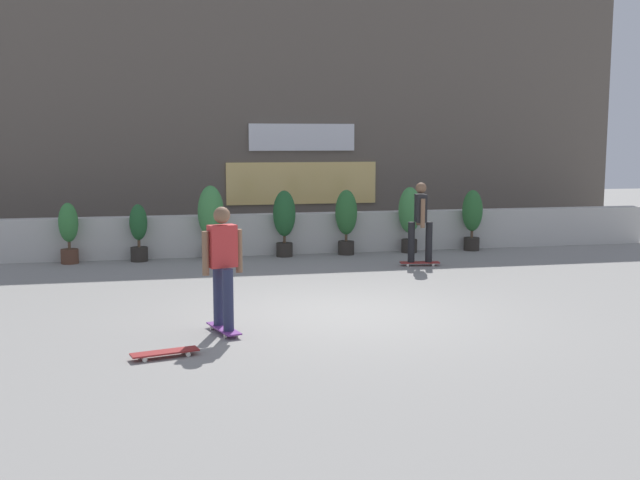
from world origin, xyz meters
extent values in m
plane|color=gray|center=(0.00, 0.00, 0.00)|extent=(48.00, 48.00, 0.00)
cube|color=beige|center=(0.00, 6.00, 0.45)|extent=(18.00, 0.40, 0.90)
cube|color=#60564C|center=(0.00, 10.00, 3.25)|extent=(20.00, 2.00, 6.50)
cube|color=white|center=(1.11, 8.96, 2.60)|extent=(2.80, 0.08, 0.70)
cube|color=#F2CC72|center=(1.11, 8.97, 1.40)|extent=(4.00, 0.06, 1.10)
cylinder|color=brown|center=(-4.44, 5.55, 0.15)|extent=(0.36, 0.36, 0.30)
cylinder|color=brown|center=(-4.44, 5.55, 0.38)|extent=(0.06, 0.06, 0.15)
ellipsoid|color=#387F3D|center=(-4.44, 5.55, 0.86)|extent=(0.40, 0.40, 0.81)
cylinder|color=#2D2823|center=(-3.04, 5.55, 0.15)|extent=(0.36, 0.36, 0.30)
cylinder|color=brown|center=(-3.04, 5.55, 0.38)|extent=(0.06, 0.06, 0.15)
ellipsoid|color=#235B2D|center=(-3.04, 5.55, 0.83)|extent=(0.37, 0.37, 0.76)
cylinder|color=#2D2823|center=(-1.52, 5.55, 0.15)|extent=(0.36, 0.36, 0.30)
cylinder|color=brown|center=(-1.52, 5.55, 0.38)|extent=(0.06, 0.06, 0.15)
ellipsoid|color=#428C47|center=(-1.52, 5.55, 1.01)|extent=(0.55, 0.55, 1.13)
cylinder|color=#2D2823|center=(0.07, 5.55, 0.15)|extent=(0.36, 0.36, 0.30)
cylinder|color=brown|center=(0.07, 5.55, 0.38)|extent=(0.06, 0.06, 0.15)
ellipsoid|color=#235B2D|center=(0.07, 5.55, 0.95)|extent=(0.49, 0.49, 1.00)
cylinder|color=#2D2823|center=(1.46, 5.55, 0.15)|extent=(0.36, 0.36, 0.30)
cylinder|color=brown|center=(1.46, 5.55, 0.38)|extent=(0.06, 0.06, 0.15)
ellipsoid|color=#2D6B33|center=(1.46, 5.55, 0.95)|extent=(0.49, 0.49, 1.00)
cylinder|color=#2D2823|center=(2.94, 5.55, 0.15)|extent=(0.36, 0.36, 0.30)
cylinder|color=brown|center=(2.94, 5.55, 0.38)|extent=(0.06, 0.06, 0.15)
ellipsoid|color=#428C47|center=(2.94, 5.55, 0.97)|extent=(0.51, 0.51, 1.04)
cylinder|color=#2D2823|center=(4.45, 5.55, 0.15)|extent=(0.36, 0.36, 0.30)
cylinder|color=brown|center=(4.45, 5.55, 0.38)|extent=(0.06, 0.06, 0.15)
ellipsoid|color=#2D6B33|center=(4.45, 5.55, 0.93)|extent=(0.46, 0.46, 0.95)
cube|color=#72338C|center=(-1.81, -0.82, 0.07)|extent=(0.42, 0.82, 0.02)
cylinder|color=silver|center=(-1.66, -1.05, 0.03)|extent=(0.04, 0.06, 0.06)
cylinder|color=silver|center=(-1.81, -1.10, 0.03)|extent=(0.04, 0.06, 0.06)
cylinder|color=silver|center=(-1.81, -0.55, 0.03)|extent=(0.04, 0.06, 0.06)
cylinder|color=silver|center=(-1.96, -0.60, 0.03)|extent=(0.04, 0.06, 0.06)
cylinder|color=#282D4C|center=(-1.76, -1.00, 0.49)|extent=(0.14, 0.14, 0.82)
cylinder|color=#282D4C|center=(-1.86, -0.65, 0.49)|extent=(0.14, 0.14, 0.82)
cube|color=red|center=(-1.81, -0.82, 1.18)|extent=(0.40, 0.29, 0.56)
sphere|color=brown|center=(-1.81, -0.82, 1.59)|extent=(0.22, 0.22, 0.22)
cylinder|color=brown|center=(-1.58, -0.76, 1.10)|extent=(0.09, 0.09, 0.58)
cylinder|color=brown|center=(-2.04, -0.89, 1.10)|extent=(0.09, 0.09, 0.58)
cube|color=maroon|center=(2.57, 3.78, 0.07)|extent=(0.82, 0.32, 0.02)
cylinder|color=silver|center=(2.84, 3.82, 0.03)|extent=(0.06, 0.04, 0.06)
cylinder|color=silver|center=(2.81, 3.66, 0.03)|extent=(0.06, 0.04, 0.06)
cylinder|color=silver|center=(2.32, 3.90, 0.03)|extent=(0.06, 0.04, 0.06)
cylinder|color=silver|center=(2.30, 3.74, 0.03)|extent=(0.06, 0.04, 0.06)
cylinder|color=black|center=(2.75, 3.76, 0.49)|extent=(0.14, 0.14, 0.82)
cylinder|color=black|center=(2.39, 3.81, 0.49)|extent=(0.14, 0.14, 0.82)
cube|color=#262628|center=(2.57, 3.78, 1.18)|extent=(0.25, 0.39, 0.56)
sphere|color=brown|center=(2.57, 3.78, 1.59)|extent=(0.22, 0.22, 0.22)
cylinder|color=brown|center=(2.60, 4.01, 1.10)|extent=(0.09, 0.09, 0.58)
cylinder|color=brown|center=(2.53, 3.55, 1.10)|extent=(0.09, 0.09, 0.58)
cube|color=maroon|center=(-2.59, -1.82, 0.07)|extent=(0.82, 0.38, 0.02)
cylinder|color=silver|center=(-2.83, -1.96, 0.03)|extent=(0.06, 0.04, 0.06)
cylinder|color=silver|center=(-2.86, -1.80, 0.03)|extent=(0.06, 0.04, 0.06)
cylinder|color=silver|center=(-2.32, -1.83, 0.03)|extent=(0.06, 0.04, 0.06)
cylinder|color=silver|center=(-2.36, -1.68, 0.03)|extent=(0.06, 0.04, 0.06)
camera|label=1|loc=(-2.62, -10.80, 2.59)|focal=42.83mm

